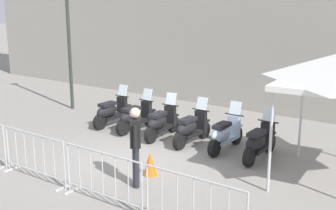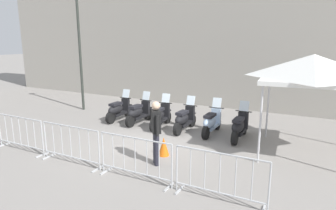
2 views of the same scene
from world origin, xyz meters
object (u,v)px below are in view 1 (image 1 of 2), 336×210
motorcycle_5 (259,142)px  barrier_segment_3 (193,207)px  motorcycle_4 (225,134)px  traffic_cone (150,164)px  motorcycle_2 (161,123)px  officer_near_row_end (136,142)px  barrier_segment_1 (34,157)px  barrier_segment_2 (103,178)px  street_lamp (67,8)px  motorcycle_3 (191,129)px  motorcycle_0 (111,112)px  motorcycle_1 (135,117)px

motorcycle_5 → barrier_segment_3: bearing=-85.8°
motorcycle_4 → traffic_cone: 2.53m
motorcycle_2 → officer_near_row_end: officer_near_row_end is taller
traffic_cone → barrier_segment_1: bearing=-144.1°
barrier_segment_2 → street_lamp: 8.61m
barrier_segment_2 → barrier_segment_3: bearing=-4.0°
barrier_segment_2 → barrier_segment_1: bearing=176.0°
motorcycle_4 → street_lamp: street_lamp is taller
motorcycle_3 → barrier_segment_1: 4.31m
motorcycle_3 → officer_near_row_end: size_ratio=1.00×
motorcycle_3 → barrier_segment_1: size_ratio=0.87×
motorcycle_0 → traffic_cone: motorcycle_0 is taller
motorcycle_0 → motorcycle_3: bearing=-5.9°
motorcycle_2 → traffic_cone: (1.26, -2.46, -0.18)m
barrier_segment_1 → street_lamp: size_ratio=0.33×
motorcycle_1 → traffic_cone: motorcycle_1 is taller
motorcycle_3 → traffic_cone: motorcycle_3 is taller
traffic_cone → motorcycle_3: bearing=96.0°
motorcycle_2 → motorcycle_4: same height
motorcycle_2 → barrier_segment_3: bearing=-52.0°
street_lamp → traffic_cone: bearing=-32.2°
motorcycle_3 → barrier_segment_1: (-1.82, -3.91, 0.07)m
motorcycle_1 → officer_near_row_end: size_ratio=1.00×
street_lamp → motorcycle_1: bearing=-17.2°
motorcycle_5 → barrier_segment_1: motorcycle_5 is taller
motorcycle_0 → motorcycle_2: 2.04m
motorcycle_1 → street_lamp: bearing=162.8°
barrier_segment_1 → officer_near_row_end: bearing=22.1°
motorcycle_0 → motorcycle_3: (3.03, -0.31, 0.00)m
motorcycle_2 → officer_near_row_end: bearing=-66.9°
motorcycle_4 → barrier_segment_3: bearing=-72.8°
motorcycle_1 → barrier_segment_2: bearing=-61.9°
barrier_segment_1 → barrier_segment_3: (4.13, -0.29, 0.00)m
motorcycle_1 → motorcycle_3: same height
motorcycle_4 → officer_near_row_end: bearing=-103.0°
barrier_segment_2 → motorcycle_4: bearing=79.2°
motorcycle_2 → motorcycle_4: size_ratio=1.00×
barrier_segment_3 → traffic_cone: 2.74m
motorcycle_0 → barrier_segment_2: motorcycle_0 is taller
motorcycle_3 → officer_near_row_end: (0.32, -3.04, 0.53)m
motorcycle_4 → officer_near_row_end: officer_near_row_end is taller
motorcycle_2 → barrier_segment_2: size_ratio=0.87×
officer_near_row_end → motorcycle_5: bearing=59.3°
motorcycle_3 → motorcycle_0: bearing=174.1°
motorcycle_2 → officer_near_row_end: size_ratio=0.99×
motorcycle_2 → barrier_segment_3: size_ratio=0.87×
motorcycle_4 → barrier_segment_2: size_ratio=0.87×
barrier_segment_3 → street_lamp: (-8.01, 5.53, 3.12)m
barrier_segment_1 → barrier_segment_3: same height
motorcycle_4 → motorcycle_5: same height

